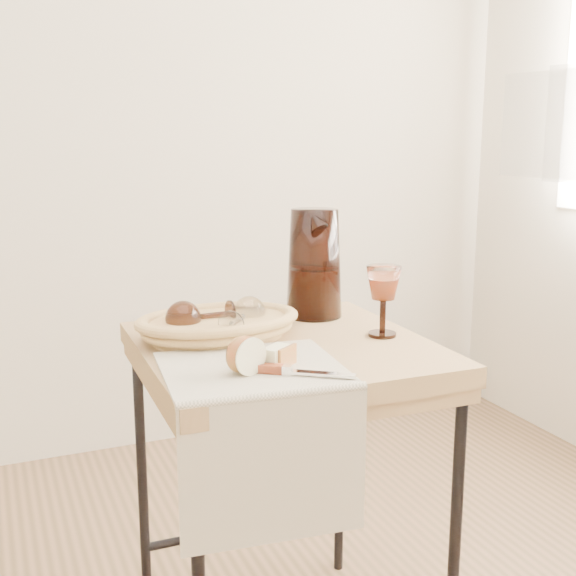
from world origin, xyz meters
name	(u,v)px	position (x,y,z in m)	size (l,w,h in m)	color
wall_back	(42,78)	(0.00, 1.80, 1.35)	(3.60, 0.00, 2.70)	beige
side_table	(284,506)	(0.34, 0.51, 0.37)	(0.58, 0.58, 0.74)	brown
tea_towel	(252,369)	(0.21, 0.36, 0.75)	(0.33, 0.29, 0.01)	beige
bread_basket	(218,327)	(0.22, 0.59, 0.77)	(0.31, 0.22, 0.05)	tan
goblet_lying_a	(204,316)	(0.19, 0.60, 0.79)	(0.12, 0.08, 0.08)	#412317
goblet_lying_b	(242,317)	(0.26, 0.57, 0.79)	(0.12, 0.07, 0.07)	white
pitcher	(314,263)	(0.49, 0.69, 0.87)	(0.17, 0.25, 0.29)	black
wine_goblet	(383,301)	(0.55, 0.47, 0.82)	(0.08, 0.08, 0.15)	white
apple_half	(243,354)	(0.19, 0.34, 0.78)	(0.07, 0.04, 0.07)	#AE3521
apple_wedge	(276,356)	(0.25, 0.35, 0.77)	(0.06, 0.03, 0.04)	#FFF9C6
table_knife	(291,370)	(0.26, 0.30, 0.76)	(0.21, 0.02, 0.02)	silver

